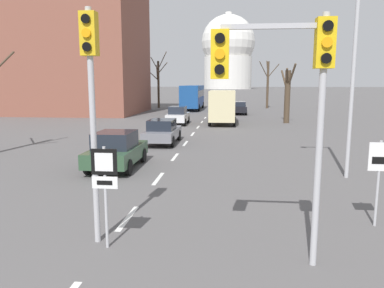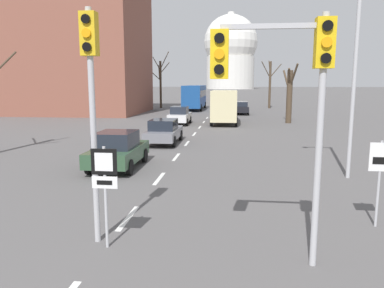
# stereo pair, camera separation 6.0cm
# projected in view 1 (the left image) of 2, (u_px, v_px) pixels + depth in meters

# --- Properties ---
(lane_stripe_1) EXTENTS (0.16, 2.00, 0.01)m
(lane_stripe_1) POSITION_uv_depth(u_px,v_px,m) (128.00, 218.00, 10.68)
(lane_stripe_1) COLOR silver
(lane_stripe_1) RESTS_ON ground_plane
(lane_stripe_2) EXTENTS (0.16, 2.00, 0.01)m
(lane_stripe_2) POSITION_uv_depth(u_px,v_px,m) (158.00, 179.00, 15.10)
(lane_stripe_2) COLOR silver
(lane_stripe_2) RESTS_ON ground_plane
(lane_stripe_3) EXTENTS (0.16, 2.00, 0.01)m
(lane_stripe_3) POSITION_uv_depth(u_px,v_px,m) (175.00, 157.00, 19.52)
(lane_stripe_3) COLOR silver
(lane_stripe_3) RESTS_ON ground_plane
(lane_stripe_4) EXTENTS (0.16, 2.00, 0.01)m
(lane_stripe_4) POSITION_uv_depth(u_px,v_px,m) (185.00, 143.00, 23.94)
(lane_stripe_4) COLOR silver
(lane_stripe_4) RESTS_ON ground_plane
(lane_stripe_5) EXTENTS (0.16, 2.00, 0.01)m
(lane_stripe_5) POSITION_uv_depth(u_px,v_px,m) (193.00, 134.00, 28.35)
(lane_stripe_5) COLOR silver
(lane_stripe_5) RESTS_ON ground_plane
(lane_stripe_6) EXTENTS (0.16, 2.00, 0.01)m
(lane_stripe_6) POSITION_uv_depth(u_px,v_px,m) (198.00, 127.00, 32.77)
(lane_stripe_6) COLOR silver
(lane_stripe_6) RESTS_ON ground_plane
(lane_stripe_7) EXTENTS (0.16, 2.00, 0.01)m
(lane_stripe_7) POSITION_uv_depth(u_px,v_px,m) (202.00, 122.00, 37.19)
(lane_stripe_7) COLOR silver
(lane_stripe_7) RESTS_ON ground_plane
(lane_stripe_8) EXTENTS (0.16, 2.00, 0.01)m
(lane_stripe_8) POSITION_uv_depth(u_px,v_px,m) (205.00, 118.00, 41.60)
(lane_stripe_8) COLOR silver
(lane_stripe_8) RESTS_ON ground_plane
(traffic_signal_centre_tall) EXTENTS (0.36, 0.34, 5.48)m
(traffic_signal_centre_tall) POSITION_uv_depth(u_px,v_px,m) (91.00, 84.00, 8.51)
(traffic_signal_centre_tall) COLOR #B2B2B7
(traffic_signal_centre_tall) RESTS_ON ground_plane
(traffic_signal_near_right) EXTENTS (2.38, 0.34, 5.15)m
(traffic_signal_near_right) POSITION_uv_depth(u_px,v_px,m) (287.00, 78.00, 7.39)
(traffic_signal_near_right) COLOR #B2B2B7
(traffic_signal_near_right) RESTS_ON ground_plane
(route_sign_post) EXTENTS (0.60, 0.08, 2.40)m
(route_sign_post) POSITION_uv_depth(u_px,v_px,m) (105.00, 180.00, 8.51)
(route_sign_post) COLOR #B2B2B7
(route_sign_post) RESTS_ON ground_plane
(speed_limit_sign) EXTENTS (0.60, 0.08, 2.34)m
(speed_limit_sign) POSITION_uv_depth(u_px,v_px,m) (379.00, 169.00, 9.85)
(speed_limit_sign) COLOR #B2B2B7
(speed_limit_sign) RESTS_ON ground_plane
(street_lamp_right) EXTENTS (1.74, 0.36, 8.60)m
(street_lamp_right) POSITION_uv_depth(u_px,v_px,m) (347.00, 47.00, 14.49)
(street_lamp_right) COLOR #B2B2B7
(street_lamp_right) RESTS_ON ground_plane
(sedan_near_left) EXTENTS (1.96, 4.24, 1.68)m
(sedan_near_left) POSITION_uv_depth(u_px,v_px,m) (117.00, 150.00, 16.85)
(sedan_near_left) COLOR #2D4C33
(sedan_near_left) RESTS_ON ground_plane
(sedan_near_right) EXTENTS (1.81, 4.29, 1.69)m
(sedan_near_right) POSITION_uv_depth(u_px,v_px,m) (178.00, 115.00, 34.93)
(sedan_near_right) COLOR silver
(sedan_near_right) RESTS_ON ground_plane
(sedan_mid_centre) EXTENTS (1.98, 3.99, 1.68)m
(sedan_mid_centre) POSITION_uv_depth(u_px,v_px,m) (226.00, 99.00, 70.62)
(sedan_mid_centre) COLOR maroon
(sedan_mid_centre) RESTS_ON ground_plane
(sedan_far_left) EXTENTS (1.89, 4.58, 1.55)m
(sedan_far_left) POSITION_uv_depth(u_px,v_px,m) (162.00, 131.00, 23.78)
(sedan_far_left) COLOR slate
(sedan_far_left) RESTS_ON ground_plane
(sedan_far_right) EXTENTS (1.89, 4.48, 1.58)m
(sedan_far_right) POSITION_uv_depth(u_px,v_px,m) (239.00, 108.00, 46.34)
(sedan_far_right) COLOR black
(sedan_far_right) RESTS_ON ground_plane
(city_bus) EXTENTS (2.66, 10.80, 3.48)m
(city_bus) POSITION_uv_depth(u_px,v_px,m) (193.00, 95.00, 54.23)
(city_bus) COLOR #19478C
(city_bus) RESTS_ON ground_plane
(delivery_truck) EXTENTS (2.44, 7.20, 3.14)m
(delivery_truck) POSITION_uv_depth(u_px,v_px,m) (223.00, 106.00, 35.32)
(delivery_truck) COLOR #333842
(delivery_truck) RESTS_ON ground_plane
(bare_tree_right_near) EXTENTS (1.05, 3.13, 5.62)m
(bare_tree_right_near) POSITION_uv_depth(u_px,v_px,m) (287.00, 94.00, 35.81)
(bare_tree_right_near) COLOR #473828
(bare_tree_right_near) RESTS_ON ground_plane
(bare_tree_left_far) EXTENTS (3.86, 4.67, 8.58)m
(bare_tree_left_far) POSITION_uv_depth(u_px,v_px,m) (158.00, 81.00, 57.87)
(bare_tree_left_far) COLOR #473828
(bare_tree_left_far) RESTS_ON ground_plane
(bare_tree_right_far) EXTENTS (3.11, 2.45, 7.26)m
(bare_tree_right_far) POSITION_uv_depth(u_px,v_px,m) (268.00, 83.00, 57.03)
(bare_tree_right_far) COLOR #473828
(bare_tree_right_far) RESTS_ON ground_plane
(capitol_dome) EXTENTS (35.32, 35.32, 49.89)m
(capitol_dome) POSITION_uv_depth(u_px,v_px,m) (228.00, 52.00, 249.04)
(capitol_dome) COLOR silver
(capitol_dome) RESTS_ON ground_plane
(apartment_block_left) EXTENTS (18.00, 14.00, 19.14)m
(apartment_block_left) POSITION_uv_depth(u_px,v_px,m) (68.00, 37.00, 47.38)
(apartment_block_left) COLOR brown
(apartment_block_left) RESTS_ON ground_plane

